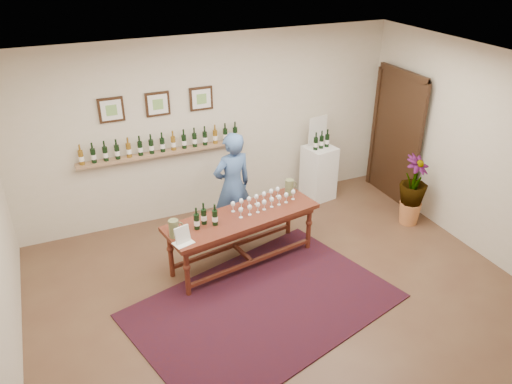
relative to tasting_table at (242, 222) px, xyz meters
name	(u,v)px	position (x,y,z in m)	size (l,w,h in m)	color
ground	(281,297)	(0.16, -0.89, -0.63)	(6.00, 6.00, 0.00)	#513224
room_shell	(350,138)	(2.27, 0.96, 0.49)	(6.00, 6.00, 6.00)	beige
rug	(264,305)	(-0.11, -0.96, -0.62)	(3.07, 2.05, 0.02)	#4A110D
tasting_table	(242,222)	(0.00, 0.00, 0.00)	(2.18, 1.01, 0.74)	#421910
table_glasses	(260,202)	(0.31, 0.11, 0.19)	(1.15, 0.26, 0.16)	white
table_bottles	(205,215)	(-0.53, -0.05, 0.26)	(0.28, 0.16, 0.30)	black
pitcher_left	(174,228)	(-0.96, -0.15, 0.23)	(0.15, 0.15, 0.23)	#636740
pitcher_right	(289,187)	(0.84, 0.28, 0.22)	(0.14, 0.14, 0.22)	#636740
menu_card	(182,235)	(-0.90, -0.31, 0.22)	(0.23, 0.17, 0.21)	white
display_pedestal	(319,173)	(1.89, 1.24, -0.17)	(0.46, 0.46, 0.92)	white
pedestal_bottles	(322,139)	(1.89, 1.21, 0.45)	(0.32, 0.09, 0.32)	black
info_sign	(318,130)	(1.91, 1.39, 0.54)	(0.37, 0.02, 0.50)	white
potted_plant	(413,191)	(2.77, -0.08, -0.07)	(0.67, 0.67, 0.97)	#C17340
person	(233,186)	(0.14, 0.70, 0.18)	(0.60, 0.39, 1.63)	#3A588A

